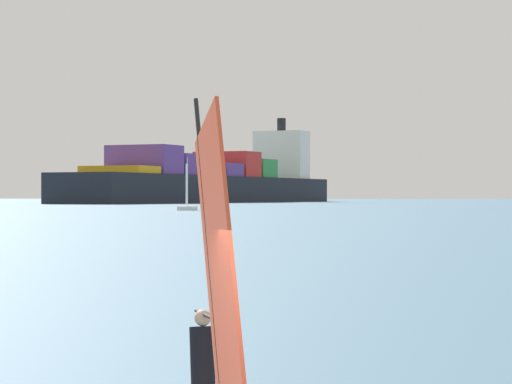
% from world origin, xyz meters
% --- Properties ---
extents(windsurfer, '(2.35, 3.73, 4.37)m').
position_xyz_m(windsurfer, '(-0.91, 1.87, 1.12)').
color(windsurfer, orange).
rests_on(windsurfer, ground_plane).
extents(cargo_ship, '(56.71, 194.32, 38.29)m').
position_xyz_m(cargo_ship, '(-136.57, 428.76, 8.62)').
color(cargo_ship, black).
rests_on(cargo_ship, ground_plane).
extents(small_sailboat, '(4.21, 8.20, 10.30)m').
position_xyz_m(small_sailboat, '(-69.13, 200.16, 0.83)').
color(small_sailboat, white).
rests_on(small_sailboat, ground_plane).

